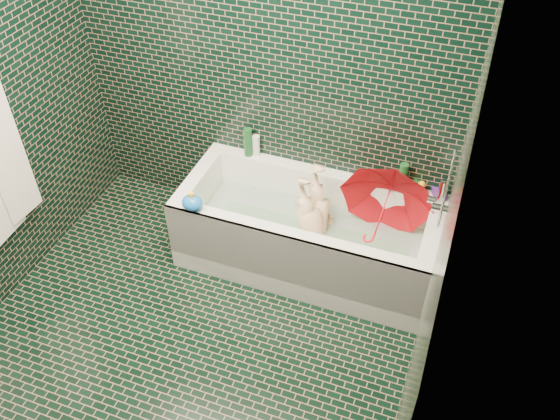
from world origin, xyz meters
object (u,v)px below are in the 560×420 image
(bathtub, at_px, (306,240))
(child, at_px, (316,231))
(umbrella, at_px, (382,212))
(bath_toy, at_px, (192,203))
(rubber_duck, at_px, (416,188))

(bathtub, height_order, child, bathtub)
(umbrella, height_order, bath_toy, umbrella)
(rubber_duck, height_order, bath_toy, bath_toy)
(umbrella, bearing_deg, child, -166.67)
(bath_toy, bearing_deg, umbrella, 6.47)
(umbrella, relative_size, rubber_duck, 4.71)
(bathtub, height_order, umbrella, umbrella)
(child, relative_size, umbrella, 1.56)
(bathtub, distance_m, bath_toy, 0.83)
(bathtub, distance_m, umbrella, 0.58)
(bathtub, relative_size, rubber_duck, 13.75)
(rubber_duck, bearing_deg, child, -154.42)
(bathtub, xyz_separation_m, child, (0.07, 0.01, 0.10))
(child, relative_size, rubber_duck, 7.37)
(child, relative_size, bath_toy, 5.74)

